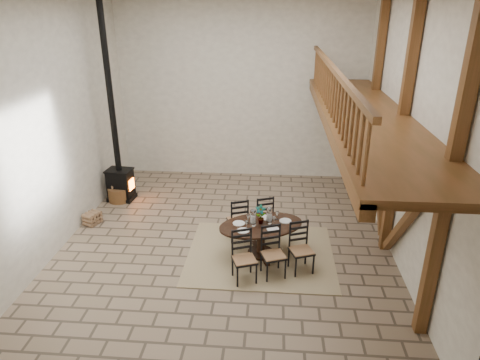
# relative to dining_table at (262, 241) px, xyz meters

# --- Properties ---
(ground) EXTENTS (8.00, 8.00, 0.00)m
(ground) POSITION_rel_dining_table_xyz_m (-0.80, 0.59, -0.40)
(ground) COLOR #8D765E
(ground) RESTS_ON ground
(room_shell) EXTENTS (7.02, 8.02, 5.01)m
(room_shell) POSITION_rel_dining_table_xyz_m (0.39, 0.59, 2.62)
(room_shell) COLOR white
(room_shell) RESTS_ON ground
(rug) EXTENTS (3.00, 2.50, 0.02)m
(rug) POSITION_rel_dining_table_xyz_m (-0.04, 0.10, -0.39)
(rug) COLOR tan
(rug) RESTS_ON ground
(dining_table) EXTENTS (2.06, 2.24, 1.11)m
(dining_table) POSITION_rel_dining_table_xyz_m (0.00, 0.00, 0.00)
(dining_table) COLOR black
(dining_table) RESTS_ON ground
(wood_stove) EXTENTS (0.70, 0.57, 5.00)m
(wood_stove) POSITION_rel_dining_table_xyz_m (-3.81, 2.51, 0.73)
(wood_stove) COLOR black
(wood_stove) RESTS_ON ground
(log_basket) EXTENTS (0.58, 0.58, 0.48)m
(log_basket) POSITION_rel_dining_table_xyz_m (-3.84, 2.42, -0.19)
(log_basket) COLOR brown
(log_basket) RESTS_ON ground
(log_stack) EXTENTS (0.42, 0.47, 0.30)m
(log_stack) POSITION_rel_dining_table_xyz_m (-4.05, 1.12, -0.25)
(log_stack) COLOR #9A7956
(log_stack) RESTS_ON ground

